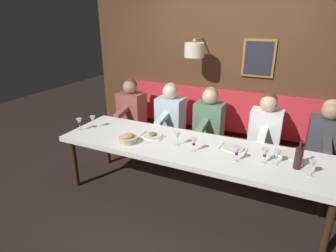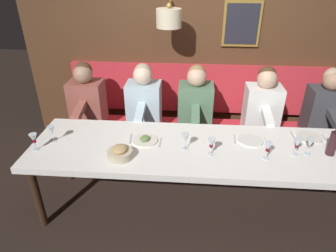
{
  "view_description": "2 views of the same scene",
  "coord_description": "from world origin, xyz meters",
  "px_view_note": "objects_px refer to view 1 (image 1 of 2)",
  "views": [
    {
      "loc": [
        -2.76,
        -1.02,
        2.14
      ],
      "look_at": [
        0.05,
        0.3,
        0.92
      ],
      "focal_mm": 29.84,
      "sensor_mm": 36.0,
      "label": 1
    },
    {
      "loc": [
        -2.33,
        0.11,
        2.24
      ],
      "look_at": [
        0.05,
        0.3,
        0.92
      ],
      "focal_mm": 31.85,
      "sensor_mm": 36.0,
      "label": 2
    }
  ],
  "objects_px": {
    "wine_bottle": "(299,158)",
    "wine_glass_5": "(237,151)",
    "wine_glass_1": "(79,122)",
    "bread_bowl": "(128,139)",
    "wine_glass_4": "(93,119)",
    "wine_glass_2": "(177,136)",
    "wine_glass_0": "(277,154)",
    "wine_glass_7": "(265,153)",
    "diner_nearest": "(326,134)",
    "diner_farthest": "(131,105)",
    "diner_middle": "(209,116)",
    "wine_glass_6": "(194,142)",
    "wine_glass_3": "(312,165)",
    "diner_near": "(266,125)",
    "dining_table": "(189,150)",
    "diner_far": "(170,111)"
  },
  "relations": [
    {
      "from": "wine_bottle",
      "to": "wine_glass_5",
      "type": "bearing_deg",
      "value": 101.07
    },
    {
      "from": "wine_glass_1",
      "to": "bread_bowl",
      "type": "xyz_separation_m",
      "value": [
        -0.06,
        -0.79,
        -0.07
      ]
    },
    {
      "from": "wine_glass_4",
      "to": "wine_glass_2",
      "type": "bearing_deg",
      "value": -91.41
    },
    {
      "from": "wine_glass_0",
      "to": "wine_glass_5",
      "type": "height_order",
      "value": "same"
    },
    {
      "from": "wine_glass_4",
      "to": "wine_glass_7",
      "type": "distance_m",
      "value": 2.22
    },
    {
      "from": "wine_glass_5",
      "to": "wine_glass_4",
      "type": "bearing_deg",
      "value": 86.26
    },
    {
      "from": "diner_nearest",
      "to": "diner_farthest",
      "type": "relative_size",
      "value": 1.0
    },
    {
      "from": "wine_glass_7",
      "to": "wine_bottle",
      "type": "bearing_deg",
      "value": -84.17
    },
    {
      "from": "wine_glass_1",
      "to": "wine_glass_5",
      "type": "xyz_separation_m",
      "value": [
        0.02,
        -2.06,
        0.0
      ]
    },
    {
      "from": "diner_middle",
      "to": "wine_glass_7",
      "type": "distance_m",
      "value": 1.29
    },
    {
      "from": "wine_glass_6",
      "to": "wine_glass_3",
      "type": "bearing_deg",
      "value": -90.74
    },
    {
      "from": "wine_glass_3",
      "to": "bread_bowl",
      "type": "bearing_deg",
      "value": 92.75
    },
    {
      "from": "wine_glass_1",
      "to": "wine_glass_7",
      "type": "distance_m",
      "value": 2.33
    },
    {
      "from": "wine_glass_1",
      "to": "diner_nearest",
      "type": "bearing_deg",
      "value": -70.35
    },
    {
      "from": "wine_glass_1",
      "to": "wine_glass_0",
      "type": "bearing_deg",
      "value": -87.17
    },
    {
      "from": "diner_farthest",
      "to": "wine_glass_5",
      "type": "relative_size",
      "value": 4.82
    },
    {
      "from": "diner_nearest",
      "to": "wine_glass_0",
      "type": "xyz_separation_m",
      "value": [
        -0.92,
        0.49,
        0.04
      ]
    },
    {
      "from": "diner_near",
      "to": "diner_nearest",
      "type": "bearing_deg",
      "value": -90.0
    },
    {
      "from": "diner_near",
      "to": "wine_glass_1",
      "type": "distance_m",
      "value": 2.45
    },
    {
      "from": "wine_glass_4",
      "to": "diner_nearest",
      "type": "bearing_deg",
      "value": -72.38
    },
    {
      "from": "wine_glass_4",
      "to": "wine_bottle",
      "type": "xyz_separation_m",
      "value": [
        -0.01,
        -2.53,
        -0.0
      ]
    },
    {
      "from": "wine_glass_2",
      "to": "wine_glass_7",
      "type": "height_order",
      "value": "same"
    },
    {
      "from": "dining_table",
      "to": "wine_glass_4",
      "type": "relative_size",
      "value": 19.19
    },
    {
      "from": "diner_near",
      "to": "diner_farthest",
      "type": "relative_size",
      "value": 1.0
    },
    {
      "from": "wine_bottle",
      "to": "wine_glass_3",
      "type": "bearing_deg",
      "value": -130.56
    },
    {
      "from": "diner_middle",
      "to": "wine_glass_1",
      "type": "height_order",
      "value": "diner_middle"
    },
    {
      "from": "diner_farthest",
      "to": "bread_bowl",
      "type": "relative_size",
      "value": 3.6
    },
    {
      "from": "diner_far",
      "to": "diner_near",
      "type": "bearing_deg",
      "value": -90.0
    },
    {
      "from": "dining_table",
      "to": "wine_glass_7",
      "type": "distance_m",
      "value": 0.86
    },
    {
      "from": "diner_middle",
      "to": "bread_bowl",
      "type": "distance_m",
      "value": 1.29
    },
    {
      "from": "diner_far",
      "to": "wine_glass_6",
      "type": "xyz_separation_m",
      "value": [
        -1.0,
        -0.75,
        0.04
      ]
    },
    {
      "from": "dining_table",
      "to": "bread_bowl",
      "type": "bearing_deg",
      "value": 107.84
    },
    {
      "from": "wine_glass_3",
      "to": "wine_glass_4",
      "type": "height_order",
      "value": "same"
    },
    {
      "from": "diner_far",
      "to": "wine_glass_6",
      "type": "distance_m",
      "value": 1.25
    },
    {
      "from": "diner_far",
      "to": "wine_glass_4",
      "type": "height_order",
      "value": "diner_far"
    },
    {
      "from": "dining_table",
      "to": "wine_glass_7",
      "type": "xyz_separation_m",
      "value": [
        -0.06,
        -0.84,
        0.17
      ]
    },
    {
      "from": "wine_glass_4",
      "to": "wine_glass_5",
      "type": "height_order",
      "value": "same"
    },
    {
      "from": "wine_glass_0",
      "to": "wine_glass_2",
      "type": "relative_size",
      "value": 1.0
    },
    {
      "from": "diner_middle",
      "to": "wine_glass_5",
      "type": "distance_m",
      "value": 1.19
    },
    {
      "from": "wine_glass_2",
      "to": "wine_glass_5",
      "type": "height_order",
      "value": "same"
    },
    {
      "from": "diner_far",
      "to": "wine_glass_0",
      "type": "xyz_separation_m",
      "value": [
        -0.92,
        -1.61,
        0.04
      ]
    },
    {
      "from": "dining_table",
      "to": "diner_nearest",
      "type": "bearing_deg",
      "value": -58.5
    },
    {
      "from": "wine_glass_2",
      "to": "bread_bowl",
      "type": "distance_m",
      "value": 0.59
    },
    {
      "from": "wine_glass_0",
      "to": "wine_glass_4",
      "type": "height_order",
      "value": "same"
    },
    {
      "from": "wine_glass_2",
      "to": "bread_bowl",
      "type": "height_order",
      "value": "wine_glass_2"
    },
    {
      "from": "diner_farthest",
      "to": "wine_glass_6",
      "type": "xyz_separation_m",
      "value": [
        -1.0,
        -1.44,
        0.04
      ]
    },
    {
      "from": "diner_middle",
      "to": "wine_glass_0",
      "type": "distance_m",
      "value": 1.36
    },
    {
      "from": "wine_glass_1",
      "to": "wine_glass_3",
      "type": "relative_size",
      "value": 1.0
    },
    {
      "from": "dining_table",
      "to": "diner_near",
      "type": "xyz_separation_m",
      "value": [
        0.88,
        -0.73,
        0.13
      ]
    },
    {
      "from": "dining_table",
      "to": "diner_near",
      "type": "relative_size",
      "value": 3.98
    }
  ]
}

